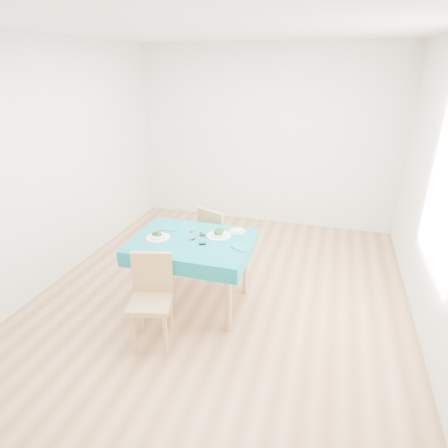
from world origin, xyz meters
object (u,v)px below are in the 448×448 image
(bowl_far, at_px, (219,233))
(side_plate, at_px, (237,231))
(chair_near, at_px, (150,299))
(bowl_near, at_px, (158,235))
(chair_far, at_px, (220,235))
(table, at_px, (193,272))

(bowl_far, xyz_separation_m, side_plate, (0.15, 0.16, -0.03))
(chair_near, distance_m, bowl_near, 0.73)
(chair_far, height_order, bowl_far, chair_far)
(bowl_near, relative_size, bowl_far, 0.95)
(side_plate, bearing_deg, table, -140.67)
(table, bearing_deg, chair_near, -101.85)
(chair_far, bearing_deg, side_plate, 150.05)
(table, height_order, side_plate, side_plate)
(table, distance_m, chair_far, 0.77)
(chair_near, bearing_deg, side_plate, 47.27)
(chair_near, xyz_separation_m, side_plate, (0.54, 1.01, 0.30))
(chair_near, distance_m, side_plate, 1.18)
(chair_far, xyz_separation_m, bowl_near, (-0.40, -0.83, 0.32))
(bowl_near, bearing_deg, bowl_far, 21.09)
(chair_near, xyz_separation_m, chair_far, (0.21, 1.45, 0.01))
(bowl_far, bearing_deg, chair_near, -114.37)
(bowl_far, relative_size, side_plate, 1.40)
(chair_near, height_order, chair_far, chair_far)
(bowl_near, bearing_deg, side_plate, 27.83)
(bowl_near, distance_m, side_plate, 0.83)
(table, distance_m, bowl_near, 0.54)
(chair_far, height_order, bowl_near, chair_far)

